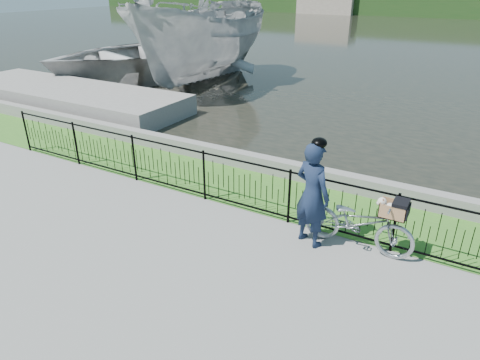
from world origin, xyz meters
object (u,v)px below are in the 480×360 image
Objects in this scene: dock at (68,96)px; boat_far at (151,54)px; cyclist at (312,193)px; bicycle_rig at (359,222)px; boat_near at (204,39)px.

boat_far is at bearing 96.66° from dock.
cyclist is (11.62, -4.35, 0.65)m from dock.
boat_near reaches higher than bicycle_rig.
boat_far is (-12.29, 10.09, 0.09)m from cyclist.
bicycle_rig is at bearing -36.91° from boat_far.
cyclist is at bearing -47.70° from boat_near.
bicycle_rig is 0.16× the size of boat_far.
boat_near reaches higher than cyclist.
boat_near is 0.83× the size of boat_far.
dock is at bearing -83.34° from boat_far.
dock is 5.05× the size of bicycle_rig.
bicycle_rig is at bearing -44.47° from boat_near.
boat_near is at bearing 132.30° from cyclist.
bicycle_rig is 0.97× the size of cyclist.
boat_far reaches higher than dock.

